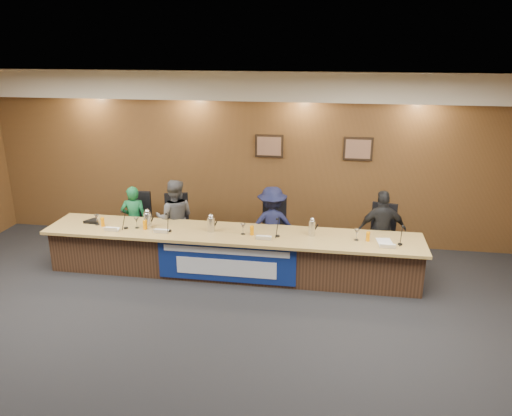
# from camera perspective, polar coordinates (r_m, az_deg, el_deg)

# --- Properties ---
(floor) EXTENTS (10.00, 10.00, 0.00)m
(floor) POSITION_cam_1_polar(r_m,az_deg,el_deg) (6.39, -7.40, -16.74)
(floor) COLOR black
(floor) RESTS_ON ground
(ceiling) EXTENTS (10.00, 8.00, 0.04)m
(ceiling) POSITION_cam_1_polar(r_m,az_deg,el_deg) (5.25, -8.86, 13.14)
(ceiling) COLOR silver
(ceiling) RESTS_ON wall_back
(wall_back) EXTENTS (10.00, 0.04, 3.20)m
(wall_back) POSITION_cam_1_polar(r_m,az_deg,el_deg) (9.35, -0.91, 5.71)
(wall_back) COLOR brown
(wall_back) RESTS_ON floor
(soffit) EXTENTS (10.00, 0.50, 0.50)m
(soffit) POSITION_cam_1_polar(r_m,az_deg,el_deg) (8.90, -1.24, 13.86)
(soffit) COLOR beige
(soffit) RESTS_ON wall_back
(dais_body) EXTENTS (6.00, 0.80, 0.70)m
(dais_body) POSITION_cam_1_polar(r_m,az_deg,el_deg) (8.25, -2.82, -5.26)
(dais_body) COLOR #422A1A
(dais_body) RESTS_ON floor
(dais_top) EXTENTS (6.10, 0.95, 0.05)m
(dais_top) POSITION_cam_1_polar(r_m,az_deg,el_deg) (8.06, -2.93, -2.96)
(dais_top) COLOR #B08C4A
(dais_top) RESTS_ON dais_body
(banner) EXTENTS (2.20, 0.02, 0.65)m
(banner) POSITION_cam_1_polar(r_m,az_deg,el_deg) (7.87, -3.45, -6.26)
(banner) COLOR navy
(banner) RESTS_ON dais_body
(banner_text_upper) EXTENTS (2.00, 0.01, 0.10)m
(banner_text_upper) POSITION_cam_1_polar(r_m,az_deg,el_deg) (7.77, -3.49, -4.96)
(banner_text_upper) COLOR silver
(banner_text_upper) RESTS_ON banner
(banner_text_lower) EXTENTS (1.60, 0.01, 0.28)m
(banner_text_lower) POSITION_cam_1_polar(r_m,az_deg,el_deg) (7.89, -3.45, -6.83)
(banner_text_lower) COLOR silver
(banner_text_lower) RESTS_ON banner
(wall_photo_left) EXTENTS (0.52, 0.04, 0.42)m
(wall_photo_left) POSITION_cam_1_polar(r_m,az_deg,el_deg) (9.21, 1.52, 7.10)
(wall_photo_left) COLOR black
(wall_photo_left) RESTS_ON wall_back
(wall_photo_right) EXTENTS (0.52, 0.04, 0.42)m
(wall_photo_right) POSITION_cam_1_polar(r_m,az_deg,el_deg) (9.14, 11.58, 6.64)
(wall_photo_right) COLOR black
(wall_photo_right) RESTS_ON wall_back
(panelist_a) EXTENTS (0.52, 0.40, 1.26)m
(panelist_a) POSITION_cam_1_polar(r_m,az_deg,el_deg) (9.20, -13.73, -1.34)
(panelist_a) COLOR #135C30
(panelist_a) RESTS_ON floor
(panelist_b) EXTENTS (0.77, 0.65, 1.41)m
(panelist_b) POSITION_cam_1_polar(r_m,az_deg,el_deg) (8.91, -9.24, -1.18)
(panelist_b) COLOR #4E4F53
(panelist_b) RESTS_ON floor
(panelist_c) EXTENTS (0.96, 0.68, 1.36)m
(panelist_c) POSITION_cam_1_polar(r_m,az_deg,el_deg) (8.55, 1.84, -1.97)
(panelist_c) COLOR #111534
(panelist_c) RESTS_ON floor
(panelist_d) EXTENTS (0.85, 0.46, 1.38)m
(panelist_d) POSITION_cam_1_polar(r_m,az_deg,el_deg) (8.53, 14.19, -2.54)
(panelist_d) COLOR black
(panelist_d) RESTS_ON floor
(office_chair_a) EXTENTS (0.49, 0.49, 0.08)m
(office_chair_a) POSITION_cam_1_polar(r_m,az_deg,el_deg) (9.34, -13.43, -2.00)
(office_chair_a) COLOR black
(office_chair_a) RESTS_ON floor
(office_chair_b) EXTENTS (0.60, 0.60, 0.08)m
(office_chair_b) POSITION_cam_1_polar(r_m,az_deg,el_deg) (9.08, -8.98, -2.30)
(office_chair_b) COLOR black
(office_chair_b) RESTS_ON floor
(office_chair_c) EXTENTS (0.48, 0.48, 0.08)m
(office_chair_c) POSITION_cam_1_polar(r_m,az_deg,el_deg) (8.72, 1.91, -2.98)
(office_chair_c) COLOR black
(office_chair_c) RESTS_ON floor
(office_chair_d) EXTENTS (0.58, 0.58, 0.08)m
(office_chair_d) POSITION_cam_1_polar(r_m,az_deg,el_deg) (8.70, 14.03, -3.60)
(office_chair_d) COLOR black
(office_chair_d) RESTS_ON floor
(nameplate_a) EXTENTS (0.24, 0.08, 0.10)m
(nameplate_a) POSITION_cam_1_polar(r_m,az_deg,el_deg) (8.39, -16.28, -2.32)
(nameplate_a) COLOR white
(nameplate_a) RESTS_ON dais_top
(microphone_a) EXTENTS (0.07, 0.07, 0.02)m
(microphone_a) POSITION_cam_1_polar(r_m,az_deg,el_deg) (8.47, -14.65, -2.22)
(microphone_a) COLOR black
(microphone_a) RESTS_ON dais_top
(juice_glass_a) EXTENTS (0.06, 0.06, 0.15)m
(juice_glass_a) POSITION_cam_1_polar(r_m,az_deg,el_deg) (8.66, -17.13, -1.54)
(juice_glass_a) COLOR orange
(juice_glass_a) RESTS_ON dais_top
(water_glass_a) EXTENTS (0.08, 0.08, 0.18)m
(water_glass_a) POSITION_cam_1_polar(r_m,az_deg,el_deg) (8.75, -17.72, -1.29)
(water_glass_a) COLOR silver
(water_glass_a) RESTS_ON dais_top
(nameplate_b) EXTENTS (0.24, 0.08, 0.10)m
(nameplate_b) POSITION_cam_1_polar(r_m,az_deg,el_deg) (8.12, -10.89, -2.59)
(nameplate_b) COLOR white
(nameplate_b) RESTS_ON dais_top
(microphone_b) EXTENTS (0.07, 0.07, 0.02)m
(microphone_b) POSITION_cam_1_polar(r_m,az_deg,el_deg) (8.20, -9.88, -2.57)
(microphone_b) COLOR black
(microphone_b) RESTS_ON dais_top
(juice_glass_b) EXTENTS (0.06, 0.06, 0.15)m
(juice_glass_b) POSITION_cam_1_polar(r_m,az_deg,el_deg) (8.34, -12.59, -1.91)
(juice_glass_b) COLOR orange
(juice_glass_b) RESTS_ON dais_top
(water_glass_b) EXTENTS (0.08, 0.08, 0.18)m
(water_glass_b) POSITION_cam_1_polar(r_m,az_deg,el_deg) (8.42, -13.48, -1.67)
(water_glass_b) COLOR silver
(water_glass_b) RESTS_ON dais_top
(nameplate_c) EXTENTS (0.24, 0.08, 0.10)m
(nameplate_c) POSITION_cam_1_polar(r_m,az_deg,el_deg) (7.71, 0.83, -3.40)
(nameplate_c) COLOR white
(nameplate_c) RESTS_ON dais_top
(microphone_c) EXTENTS (0.07, 0.07, 0.02)m
(microphone_c) POSITION_cam_1_polar(r_m,az_deg,el_deg) (7.87, 2.47, -3.22)
(microphone_c) COLOR black
(microphone_c) RESTS_ON dais_top
(juice_glass_c) EXTENTS (0.06, 0.06, 0.15)m
(juice_glass_c) POSITION_cam_1_polar(r_m,az_deg,el_deg) (7.91, -0.47, -2.58)
(juice_glass_c) COLOR orange
(juice_glass_c) RESTS_ON dais_top
(water_glass_c) EXTENTS (0.08, 0.08, 0.18)m
(water_glass_c) POSITION_cam_1_polar(r_m,az_deg,el_deg) (7.93, -1.49, -2.41)
(water_glass_c) COLOR silver
(water_glass_c) RESTS_ON dais_top
(nameplate_d) EXTENTS (0.24, 0.08, 0.10)m
(nameplate_d) POSITION_cam_1_polar(r_m,az_deg,el_deg) (7.65, 14.84, -4.22)
(nameplate_d) COLOR white
(nameplate_d) RESTS_ON dais_top
(microphone_d) EXTENTS (0.07, 0.07, 0.02)m
(microphone_d) POSITION_cam_1_polar(r_m,az_deg,el_deg) (7.87, 16.14, -3.98)
(microphone_d) COLOR black
(microphone_d) RESTS_ON dais_top
(juice_glass_d) EXTENTS (0.06, 0.06, 0.15)m
(juice_glass_d) POSITION_cam_1_polar(r_m,az_deg,el_deg) (7.86, 12.68, -3.20)
(juice_glass_d) COLOR orange
(juice_glass_d) RESTS_ON dais_top
(water_glass_d) EXTENTS (0.08, 0.08, 0.18)m
(water_glass_d) POSITION_cam_1_polar(r_m,az_deg,el_deg) (7.85, 11.43, -3.03)
(water_glass_d) COLOR silver
(water_glass_d) RESTS_ON dais_top
(carafe_left) EXTENTS (0.13, 0.13, 0.25)m
(carafe_left) POSITION_cam_1_polar(r_m,az_deg,el_deg) (8.39, -12.26, -1.39)
(carafe_left) COLOR silver
(carafe_left) RESTS_ON dais_top
(carafe_mid) EXTENTS (0.12, 0.12, 0.23)m
(carafe_mid) POSITION_cam_1_polar(r_m,az_deg,el_deg) (8.07, -5.15, -1.90)
(carafe_mid) COLOR silver
(carafe_mid) RESTS_ON dais_top
(carafe_right) EXTENTS (0.11, 0.11, 0.25)m
(carafe_right) POSITION_cam_1_polar(r_m,az_deg,el_deg) (7.91, 6.42, -2.32)
(carafe_right) COLOR silver
(carafe_right) RESTS_ON dais_top
(speakerphone) EXTENTS (0.32, 0.32, 0.05)m
(speakerphone) POSITION_cam_1_polar(r_m,az_deg,el_deg) (8.90, -18.14, -1.43)
(speakerphone) COLOR black
(speakerphone) RESTS_ON dais_top
(paper_stack) EXTENTS (0.26, 0.33, 0.01)m
(paper_stack) POSITION_cam_1_polar(r_m,az_deg,el_deg) (7.92, 14.48, -3.75)
(paper_stack) COLOR white
(paper_stack) RESTS_ON dais_top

